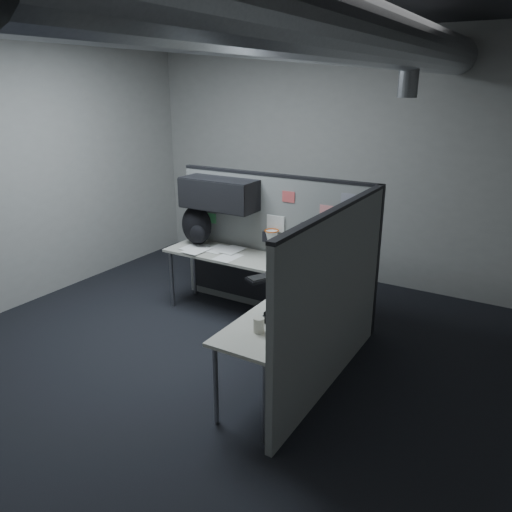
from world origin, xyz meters
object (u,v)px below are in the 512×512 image
Objects in this scene: monitor at (333,250)px; backpack at (197,226)px; keyboard at (268,277)px; phone at (277,316)px; desk at (266,282)px.

backpack is (-1.80, 0.16, -0.05)m from monitor.
phone is (0.52, -0.76, 0.02)m from keyboard.
monitor reaches higher than desk.
keyboard reaches higher than desk.
desk is 0.24m from keyboard.
backpack is at bearing 147.47° from phone.
phone is at bearing -55.31° from desk.
monitor is at bearing 18.12° from desk.
backpack is (-1.80, 1.29, 0.19)m from phone.
desk is 10.05× the size of phone.
phone is 0.49× the size of backpack.
desk is 4.89× the size of backpack.
backpack is at bearing 158.87° from monitor.
monitor reaches higher than keyboard.
keyboard is at bearing -44.30° from backpack.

